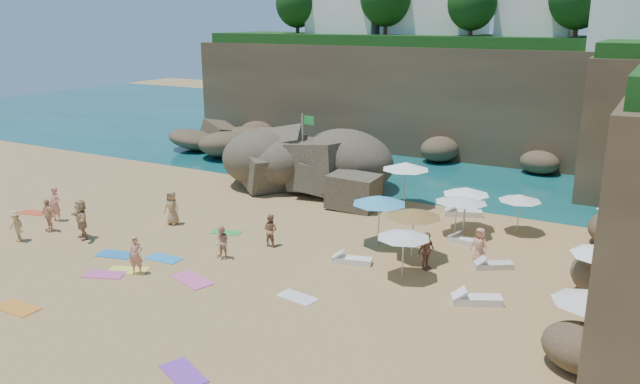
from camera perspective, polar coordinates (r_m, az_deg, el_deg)
The scene contains 48 objects.
ground at distance 29.15m, azimuth -6.36°, elevation -4.66°, with size 120.00×120.00×0.00m, color tan.
seawater at distance 55.44m, azimuth 12.04°, elevation 4.86°, with size 120.00×120.00×0.00m, color #0C4751.
cliff_back at distance 49.53m, azimuth 12.74°, elevation 8.25°, with size 44.00×8.00×8.00m, color brown.
rock_promontory at distance 47.84m, azimuth -5.93°, elevation 3.43°, with size 12.00×7.00×2.00m, color brown, non-canonical shape.
clifftop_buildings at distance 49.66m, azimuth 14.64°, elevation 16.53°, with size 28.48×9.48×7.00m.
marina_masts at distance 61.87m, azimuth -2.67°, elevation 9.09°, with size 3.10×0.10×6.00m.
rock_outcrop at distance 37.78m, azimuth -0.49°, elevation 0.20°, with size 8.71×6.53×3.48m, color brown, non-canonical shape.
flag_pole at distance 37.53m, azimuth -1.42°, elevation 4.67°, with size 0.89×0.18×4.57m.
parasol_0 at distance 34.35m, azimuth 7.85°, elevation 2.38°, with size 2.61×2.61×2.47m.
parasol_1 at distance 30.02m, azimuth 13.12°, elevation -0.67°, with size 2.12×2.12×2.01m.
parasol_2 at distance 30.14m, azimuth 12.42°, elevation -0.61°, with size 2.09×2.09×1.98m.
parasol_3 at distance 29.51m, azimuth 26.50°, elevation -1.35°, with size 2.62×2.62×2.48m.
parasol_5 at distance 31.05m, azimuth 13.22°, elevation 0.10°, with size 2.27×2.27×2.14m.
parasol_6 at distance 26.78m, azimuth 8.55°, elevation -1.89°, with size 2.40×2.40×2.27m.
parasol_7 at distance 31.30m, azimuth 17.82°, elevation -0.50°, with size 2.03×2.03×1.92m.
parasol_8 at distance 24.42m, azimuth 24.68°, elevation -4.92°, with size 2.41×2.41×2.28m.
parasol_9 at distance 24.78m, azimuth 7.65°, elevation -3.83°, with size 2.15×2.15×2.03m.
parasol_10 at distance 28.21m, azimuth 5.44°, elevation -0.71°, with size 2.49×2.49×2.35m.
parasol_11 at distance 20.81m, azimuth 23.34°, elevation -8.87°, with size 2.17×2.17×2.06m.
lounger_0 at distance 33.66m, azimuth 12.97°, elevation -1.90°, with size 1.93×0.64×0.30m, color silver.
lounger_1 at distance 29.12m, azimuth 7.43°, elevation -4.45°, with size 1.58×0.53×0.25m, color white.
lounger_2 at distance 27.10m, azimuth 15.57°, elevation -6.49°, with size 1.60×0.53×0.25m, color silver.
lounger_3 at distance 26.66m, azimuth 2.95°, elevation -6.26°, with size 1.67×0.56×0.26m, color white.
lounger_4 at distance 29.60m, azimuth 13.20°, elevation -4.40°, with size 1.66×0.55×0.26m, color silver.
lounger_5 at distance 23.76m, azimuth 14.13°, elevation -9.56°, with size 1.82×0.61×0.28m, color white.
towel_0 at distance 29.00m, azimuth -18.21°, elevation -5.45°, with size 1.62×0.81×0.03m, color #2370BA.
towel_1 at distance 26.99m, azimuth -19.09°, elevation -7.13°, with size 1.62×0.81×0.03m, color #CB4F91.
towel_2 at distance 25.25m, azimuth -25.95°, elevation -9.51°, with size 1.68×0.84×0.03m, color orange.
towel_3 at distance 29.02m, azimuth -17.90°, elevation -5.42°, with size 1.52×0.76×0.03m, color #2D9F60.
towel_6 at distance 19.44m, azimuth -12.38°, elevation -15.92°, with size 1.68×0.84×0.03m, color purple.
towel_7 at distance 36.70m, azimuth -24.73°, elevation -1.72°, with size 1.53×0.76×0.03m, color #CB4223.
towel_8 at distance 27.98m, azimuth -14.07°, elevation -5.91°, with size 1.57×0.78×0.03m, color #288CD7.
towel_9 at distance 25.54m, azimuth -11.57°, elevation -7.87°, with size 1.86×0.93×0.03m, color #E55998.
towel_11 at distance 30.67m, azimuth -8.55°, elevation -3.67°, with size 1.46×0.73×0.03m, color green.
towel_12 at distance 27.12m, azimuth -17.15°, elevation -6.85°, with size 1.61×0.81×0.03m, color #FFF243.
towel_13 at distance 23.59m, azimuth -2.09°, elevation -9.60°, with size 1.51×0.75×0.03m, color silver.
person_stand_0 at distance 34.51m, azimuth -23.06°, elevation -1.04°, with size 0.66×0.43×1.80m, color tan.
person_stand_1 at distance 28.48m, azimuth -4.56°, elevation -3.48°, with size 0.74×0.57×1.52m, color #A87654.
person_stand_2 at distance 37.71m, azimuth 2.37°, elevation 1.47°, with size 1.07×0.44×1.66m, color #E9B984.
person_stand_3 at distance 26.16m, azimuth 9.69°, elevation -5.32°, with size 0.95×0.39×1.61m, color #8A5845.
person_stand_4 at distance 27.30m, azimuth 14.38°, elevation -4.76°, with size 0.76×0.42×1.56m, color tan.
person_stand_5 at distance 41.89m, azimuth -7.37°, elevation 2.94°, with size 1.74×0.50×1.88m, color tan.
person_lie_0 at distance 32.36m, azimuth -25.91°, elevation -3.75°, with size 0.95×1.47×0.39m, color tan.
person_lie_1 at distance 33.22m, azimuth -23.50°, elevation -2.98°, with size 0.94×1.60×0.39m, color #F1B489.
person_lie_2 at distance 32.32m, azimuth -13.32°, elevation -2.51°, with size 0.83×1.71×0.46m, color #A37E51.
person_lie_3 at distance 31.50m, azimuth -20.87°, elevation -3.58°, with size 1.74×1.87×0.50m, color tan.
person_lie_4 at distance 26.56m, azimuth -16.37°, elevation -6.86°, with size 0.58×1.59×0.38m, color tan.
person_lie_5 at distance 27.37m, azimuth -8.89°, elevation -5.52°, with size 0.69×1.43×0.54m, color #DDA67E.
Camera 1 is at (16.14, -22.08, 10.08)m, focal length 35.00 mm.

